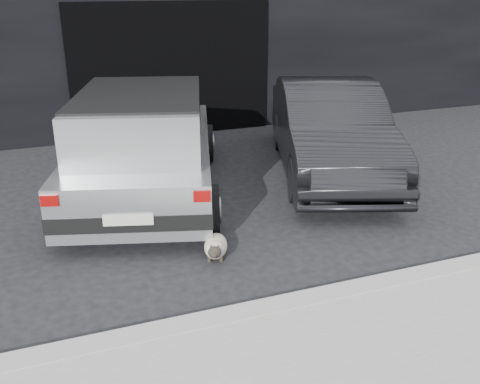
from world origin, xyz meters
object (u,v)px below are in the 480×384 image
object	(u,v)px
silver_hatchback	(143,140)
cat_siamese	(216,247)
second_car	(330,129)
cat_white	(160,221)

from	to	relation	value
silver_hatchback	cat_siamese	xyz separation A→B (m)	(0.36, -2.19, -0.72)
second_car	cat_white	bearing A→B (deg)	-136.73
second_car	silver_hatchback	bearing A→B (deg)	-161.39
silver_hatchback	cat_siamese	world-z (taller)	silver_hatchback
second_car	cat_white	xyz separation A→B (m)	(-3.10, -1.37, -0.54)
silver_hatchback	cat_siamese	distance (m)	2.33
second_car	cat_white	distance (m)	3.43
silver_hatchback	second_car	distance (m)	3.00
silver_hatchback	second_car	world-z (taller)	silver_hatchback
cat_siamese	cat_white	xyz separation A→B (m)	(-0.46, 0.77, 0.06)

